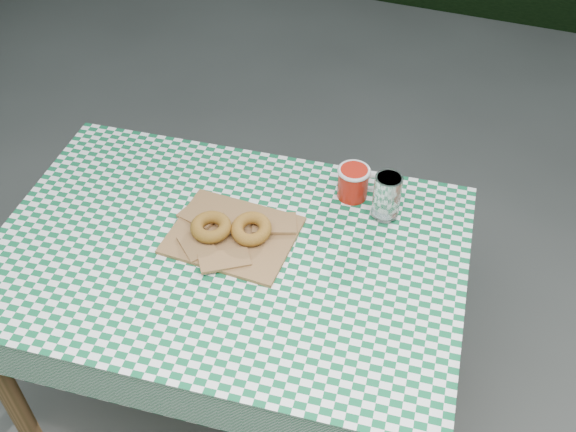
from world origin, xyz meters
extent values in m
plane|color=#4F504B|center=(0.00, 0.00, 0.00)|extent=(60.00, 60.00, 0.00)
cube|color=brown|center=(-0.05, -0.20, 0.38)|extent=(1.31, 0.94, 0.75)
cube|color=#0E5D35|center=(-0.05, -0.20, 0.75)|extent=(1.33, 0.96, 0.01)
cube|color=brown|center=(-0.05, -0.14, 0.76)|extent=(0.34, 0.27, 0.02)
torus|color=brown|center=(-0.11, -0.16, 0.79)|extent=(0.15, 0.15, 0.04)
torus|color=#9D6620|center=(0.00, -0.13, 0.79)|extent=(0.12, 0.12, 0.03)
cylinder|color=white|center=(0.31, 0.08, 0.83)|extent=(0.08, 0.08, 0.14)
camera|label=1|loc=(0.52, -1.29, 2.07)|focal=41.76mm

